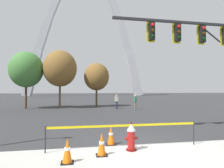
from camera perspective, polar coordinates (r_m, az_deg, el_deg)
The scene contains 13 objects.
ground_plane at distance 7.55m, azimuth 7.96°, elevation -18.05°, with size 240.00×240.00×0.00m, color #333335.
fire_hydrant at distance 6.79m, azimuth 5.90°, elevation -15.83°, with size 0.46×0.48×0.99m.
caution_tape_barrier at distance 6.93m, azimuth 3.95°, elevation -14.16°, with size 5.51×0.07×0.91m.
traffic_cone_by_hydrant at distance 7.45m, azimuth -0.32°, elevation -15.45°, with size 0.36×0.36×0.73m.
traffic_cone_mid_sidewalk at distance 6.30m, azimuth -3.18°, elevation -17.98°, with size 0.36×0.36×0.73m.
traffic_cone_curb_edge at distance 5.85m, azimuth -13.52°, elevation -19.22°, with size 0.36×0.36×0.73m.
traffic_signal_gantry at distance 11.27m, azimuth 27.69°, elevation 10.11°, with size 7.82×0.44×6.00m.
monument_arch at distance 71.03m, azimuth -8.07°, elevation 13.43°, with size 43.15×2.79×48.10m.
tree_far_left at distance 23.27m, azimuth -24.74°, elevation 4.04°, with size 3.70×3.70×6.47m.
tree_left_mid at distance 22.64m, azimuth -15.61°, elevation 4.60°, with size 3.86×3.86×6.76m.
tree_center_left at distance 23.66m, azimuth -4.75°, elevation 2.23°, with size 3.17×3.17×5.54m.
pedestrian_walking_left at distance 20.58m, azimuth 7.11°, elevation -5.44°, with size 0.37×0.39×1.59m.
pedestrian_standing_center at distance 20.97m, azimuth 1.39°, elevation -5.39°, with size 0.36×0.23×1.59m.
Camera 1 is at (-2.23, -6.90, 2.11)m, focal length 29.87 mm.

